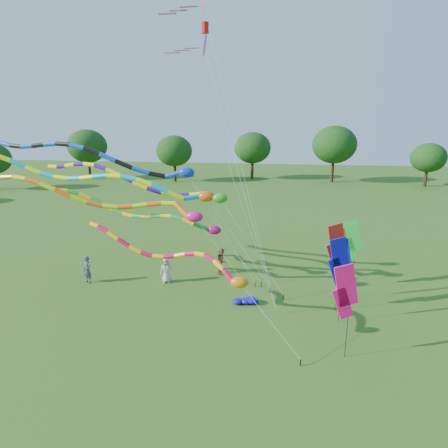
# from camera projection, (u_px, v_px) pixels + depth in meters

# --- Properties ---
(ground) EXTENTS (160.00, 160.00, 0.00)m
(ground) POSITION_uv_depth(u_px,v_px,m) (217.00, 355.00, 16.43)
(ground) COLOR #295316
(ground) RESTS_ON ground
(tree_ring) EXTENTS (118.75, 118.21, 9.65)m
(tree_ring) POSITION_uv_depth(u_px,v_px,m) (95.00, 265.00, 11.40)
(tree_ring) COLOR #382314
(tree_ring) RESTS_ON ground
(tube_kite_red) EXTENTS (10.60, 3.49, 5.41)m
(tube_kite_red) POSITION_uv_depth(u_px,v_px,m) (183.00, 260.00, 17.57)
(tube_kite_red) COLOR black
(tube_kite_red) RESTS_ON ground
(tube_kite_orange) EXTENTS (15.25, 1.20, 7.63)m
(tube_kite_orange) POSITION_uv_depth(u_px,v_px,m) (117.00, 201.00, 20.76)
(tube_kite_orange) COLOR black
(tube_kite_orange) RESTS_ON ground
(tube_kite_purple) EXTENTS (15.22, 2.72, 8.15)m
(tube_kite_purple) POSITION_uv_depth(u_px,v_px,m) (148.00, 183.00, 22.17)
(tube_kite_purple) COLOR black
(tube_kite_purple) RESTS_ON ground
(tube_kite_blue) EXTENTS (17.93, 1.72, 9.61)m
(tube_kite_blue) POSITION_uv_depth(u_px,v_px,m) (102.00, 158.00, 22.97)
(tube_kite_blue) COLOR black
(tube_kite_blue) RESTS_ON ground
(tube_kite_cyan) EXTENTS (16.20, 1.24, 8.65)m
(tube_kite_cyan) POSITION_uv_depth(u_px,v_px,m) (125.00, 183.00, 21.56)
(tube_kite_cyan) COLOR black
(tube_kite_cyan) RESTS_ON ground
(tube_kite_green) EXTENTS (13.67, 1.86, 6.20)m
(tube_kite_green) POSITION_uv_depth(u_px,v_px,m) (154.00, 216.00, 23.89)
(tube_kite_green) COLOR black
(tube_kite_green) RESTS_ON ground
(delta_kite_high_a) EXTENTS (6.31, 2.38, 16.20)m
(delta_kite_high_a) POSITION_uv_depth(u_px,v_px,m) (203.00, 4.00, 17.87)
(delta_kite_high_a) COLOR black
(delta_kite_high_a) RESTS_ON ground
(delta_kite_high_c) EXTENTS (6.87, 4.98, 15.16)m
(delta_kite_high_c) POSITION_uv_depth(u_px,v_px,m) (203.00, 45.00, 20.94)
(delta_kite_high_c) COLOR black
(delta_kite_high_c) RESTS_ON ground
(banner_pole_magenta_a) EXTENTS (1.15, 0.35, 4.35)m
(banner_pole_magenta_a) POSITION_uv_depth(u_px,v_px,m) (345.00, 292.00, 15.49)
(banner_pole_magenta_a) COLOR black
(banner_pole_magenta_a) RESTS_ON ground
(banner_pole_green) EXTENTS (1.16, 0.16, 4.23)m
(banner_pole_green) POSITION_uv_depth(u_px,v_px,m) (352.00, 241.00, 22.48)
(banner_pole_green) COLOR black
(banner_pole_green) RESTS_ON ground
(banner_pole_orange) EXTENTS (1.14, 0.40, 4.32)m
(banner_pole_orange) POSITION_uv_depth(u_px,v_px,m) (339.00, 249.00, 20.75)
(banner_pole_orange) COLOR black
(banner_pole_orange) RESTS_ON ground
(banner_pole_red) EXTENTS (1.12, 0.47, 4.92)m
(banner_pole_red) POSITION_uv_depth(u_px,v_px,m) (336.00, 246.00, 19.41)
(banner_pole_red) COLOR black
(banner_pole_red) RESTS_ON ground
(banner_pole_blue_b) EXTENTS (1.16, 0.21, 4.06)m
(banner_pole_blue_b) POSITION_uv_depth(u_px,v_px,m) (341.00, 261.00, 19.81)
(banner_pole_blue_b) COLOR black
(banner_pole_blue_b) RESTS_ON ground
(banner_pole_blue_a) EXTENTS (1.13, 0.42, 4.57)m
(banner_pole_blue_a) POSITION_uv_depth(u_px,v_px,m) (339.00, 261.00, 18.29)
(banner_pole_blue_a) COLOR black
(banner_pole_blue_a) RESTS_ON ground
(blue_nylon_heap) EXTENTS (1.25, 1.07, 0.44)m
(blue_nylon_heap) POSITION_uv_depth(u_px,v_px,m) (247.00, 298.00, 21.36)
(blue_nylon_heap) COLOR #0F0DB5
(blue_nylon_heap) RESTS_ON ground
(person_a) EXTENTS (0.89, 0.67, 1.64)m
(person_a) POSITION_uv_depth(u_px,v_px,m) (166.00, 270.00, 23.73)
(person_a) COLOR #BBB8A9
(person_a) RESTS_ON ground
(person_b) EXTENTS (0.76, 0.65, 1.77)m
(person_b) POSITION_uv_depth(u_px,v_px,m) (87.00, 270.00, 23.64)
(person_b) COLOR #3E4457
(person_b) RESTS_ON ground
(person_c) EXTENTS (0.68, 0.86, 1.75)m
(person_c) POSITION_uv_depth(u_px,v_px,m) (222.00, 261.00, 25.17)
(person_c) COLOR brown
(person_c) RESTS_ON ground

